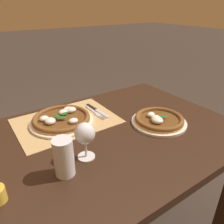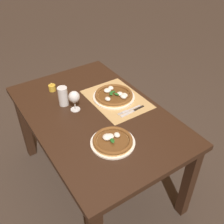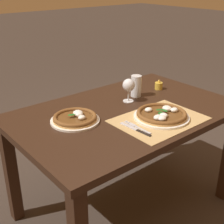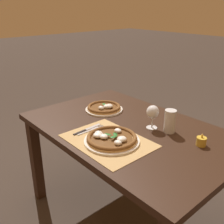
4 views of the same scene
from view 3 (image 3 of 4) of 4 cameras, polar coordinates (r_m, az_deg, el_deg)
The scene contains 10 objects.
ground_plane at distance 2.31m, azimuth 2.27°, elevation -16.74°, with size 24.00×24.00×0.00m, color #382D26.
dining_table at distance 1.96m, azimuth 2.57°, elevation -2.41°, with size 1.38×0.89×0.74m.
paper_placemat at distance 1.81m, azimuth 8.59°, elevation -1.38°, with size 0.51×0.37×0.00m, color tan.
pizza_near at distance 1.82m, azimuth 9.06°, elevation -0.48°, with size 0.32×0.32×0.05m.
pizza_far at distance 1.78m, azimuth -6.74°, elevation -1.14°, with size 0.28×0.28×0.05m.
wine_glass at distance 2.02m, azimuth 3.06°, elevation 4.74°, with size 0.08×0.08×0.16m.
pint_glass at distance 2.13m, azimuth 4.43°, elevation 4.69°, with size 0.07×0.07×0.15m.
fork at distance 1.70m, azimuth 4.62°, elevation -2.77°, with size 0.02×0.20×0.00m.
knife at distance 1.68m, azimuth 4.27°, elevation -3.15°, with size 0.03×0.22×0.01m.
votive_candle at distance 2.29m, azimuth 8.53°, elevation 4.72°, with size 0.06×0.06×0.07m.
Camera 3 is at (-1.19, -1.30, 1.51)m, focal length 50.00 mm.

